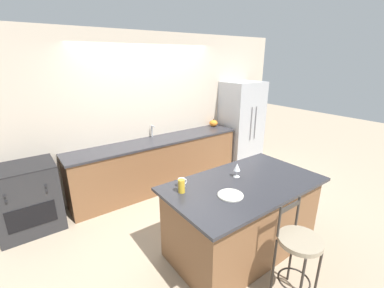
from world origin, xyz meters
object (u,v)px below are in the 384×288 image
(bar_stool_near, at_px, (298,249))
(tumbler_cup, at_px, (182,186))
(dinner_plate, at_px, (230,195))
(wine_glass, at_px, (237,167))
(refrigerator, at_px, (241,124))
(coffee_mug, at_px, (182,183))
(oven_range, at_px, (28,198))
(pumpkin_decoration, at_px, (213,123))

(bar_stool_near, bearing_deg, tumbler_cup, 120.53)
(tumbler_cup, bearing_deg, dinner_plate, -44.08)
(bar_stool_near, relative_size, wine_glass, 5.83)
(refrigerator, distance_m, coffee_mug, 3.09)
(bar_stool_near, height_order, coffee_mug, bar_stool_near)
(wine_glass, relative_size, tumbler_cup, 1.17)
(refrigerator, relative_size, oven_range, 1.91)
(pumpkin_decoration, bearing_deg, refrigerator, -15.89)
(dinner_plate, xyz_separation_m, tumbler_cup, (-0.37, 0.36, 0.07))
(oven_range, bearing_deg, coffee_mug, -48.95)
(bar_stool_near, relative_size, pumpkin_decoration, 5.92)
(oven_range, bearing_deg, pumpkin_decoration, 2.60)
(tumbler_cup, bearing_deg, bar_stool_near, -59.47)
(refrigerator, xyz_separation_m, tumbler_cup, (-2.71, -1.72, 0.08))
(refrigerator, relative_size, coffee_mug, 16.01)
(bar_stool_near, relative_size, coffee_mug, 9.02)
(refrigerator, height_order, oven_range, refrigerator)
(oven_range, bearing_deg, refrigerator, -0.34)
(bar_stool_near, xyz_separation_m, pumpkin_decoration, (1.46, 2.94, 0.41))
(dinner_plate, relative_size, wine_glass, 1.55)
(refrigerator, distance_m, pumpkin_decoration, 0.66)
(bar_stool_near, height_order, dinner_plate, bar_stool_near)
(oven_range, bearing_deg, wine_glass, -40.86)
(dinner_plate, bearing_deg, refrigerator, 41.72)
(bar_stool_near, distance_m, pumpkin_decoration, 3.31)
(bar_stool_near, distance_m, tumbler_cup, 1.28)
(oven_range, height_order, wine_glass, wine_glass)
(oven_range, xyz_separation_m, coffee_mug, (1.43, -1.64, 0.48))
(dinner_plate, bearing_deg, oven_range, 129.39)
(tumbler_cup, relative_size, pumpkin_decoration, 0.87)
(wine_glass, xyz_separation_m, coffee_mug, (-0.68, 0.18, -0.07))
(refrigerator, xyz_separation_m, dinner_plate, (-2.33, -2.08, 0.01))
(refrigerator, distance_m, tumbler_cup, 3.20)
(bar_stool_near, height_order, wine_glass, wine_glass)
(wine_glass, bearing_deg, dinner_plate, -142.98)
(refrigerator, relative_size, tumbler_cup, 12.12)
(refrigerator, bearing_deg, tumbler_cup, -147.61)
(bar_stool_near, xyz_separation_m, wine_glass, (0.14, 0.96, 0.46))
(tumbler_cup, bearing_deg, wine_glass, -5.98)
(oven_range, relative_size, dinner_plate, 3.50)
(oven_range, bearing_deg, dinner_plate, -50.61)
(coffee_mug, relative_size, tumbler_cup, 0.76)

